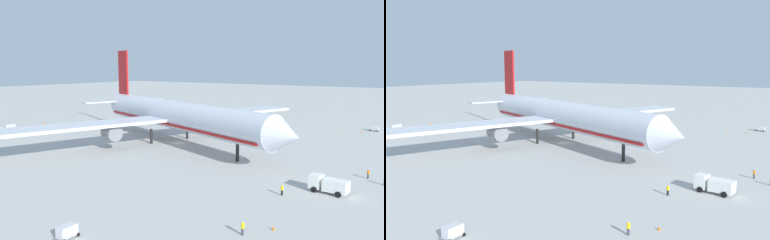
% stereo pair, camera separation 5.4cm
% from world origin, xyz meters
% --- Properties ---
extents(ground_plane, '(600.00, 600.00, 0.00)m').
position_xyz_m(ground_plane, '(0.00, 0.00, 0.00)').
color(ground_plane, '#B2B2AD').
extents(airliner, '(74.99, 79.87, 24.06)m').
position_xyz_m(airliner, '(-1.22, 0.45, 6.99)').
color(airliner, silver).
rests_on(airliner, ground).
extents(service_truck_0, '(2.99, 4.77, 3.19)m').
position_xyz_m(service_truck_0, '(-45.32, -19.32, 1.68)').
color(service_truck_0, white).
rests_on(service_truck_0, ground).
extents(service_truck_2, '(5.83, 2.93, 2.53)m').
position_xyz_m(service_truck_2, '(41.94, -16.48, 1.36)').
color(service_truck_2, white).
rests_on(service_truck_2, ground).
extents(baggage_cart_0, '(1.59, 3.19, 1.51)m').
position_xyz_m(baggage_cart_0, '(22.20, -49.11, 0.82)').
color(baggage_cart_0, gray).
rests_on(baggage_cart_0, ground).
extents(baggage_cart_2, '(3.29, 1.62, 1.38)m').
position_xyz_m(baggage_cart_2, '(37.64, 48.41, 0.75)').
color(baggage_cart_2, gray).
rests_on(baggage_cart_2, ground).
extents(ground_worker_0, '(0.47, 0.47, 1.62)m').
position_xyz_m(ground_worker_0, '(45.49, -4.89, 0.82)').
color(ground_worker_0, '#3F3F47').
rests_on(ground_worker_0, ground).
extents(ground_worker_1, '(0.53, 0.53, 1.67)m').
position_xyz_m(ground_worker_1, '(38.02, -37.00, 0.85)').
color(ground_worker_1, '#3F3F47').
rests_on(ground_worker_1, ground).
extents(ground_worker_3, '(0.48, 0.48, 1.71)m').
position_xyz_m(ground_worker_3, '(-49.17, -5.08, 0.87)').
color(ground_worker_3, black).
rests_on(ground_worker_3, ground).
extents(ground_worker_5, '(0.49, 0.49, 1.64)m').
position_xyz_m(ground_worker_5, '(36.57, -21.59, 0.83)').
color(ground_worker_5, black).
rests_on(ground_worker_5, ground).
extents(traffic_cone_0, '(0.36, 0.36, 0.55)m').
position_xyz_m(traffic_cone_0, '(29.82, 40.91, 0.28)').
color(traffic_cone_0, orange).
rests_on(traffic_cone_0, ground).
extents(traffic_cone_1, '(0.36, 0.36, 0.55)m').
position_xyz_m(traffic_cone_1, '(35.19, 42.93, 0.28)').
color(traffic_cone_1, orange).
rests_on(traffic_cone_1, ground).
extents(traffic_cone_2, '(0.36, 0.36, 0.55)m').
position_xyz_m(traffic_cone_2, '(-43.69, 3.61, 0.28)').
color(traffic_cone_2, orange).
rests_on(traffic_cone_2, ground).
extents(traffic_cone_3, '(0.36, 0.36, 0.55)m').
position_xyz_m(traffic_cone_3, '(40.39, -33.73, 0.28)').
color(traffic_cone_3, orange).
rests_on(traffic_cone_3, ground).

